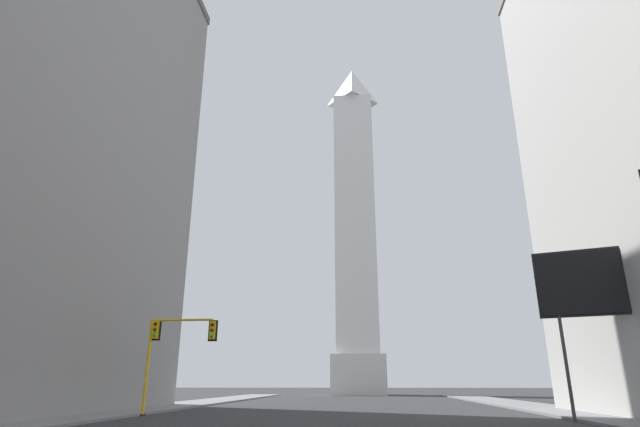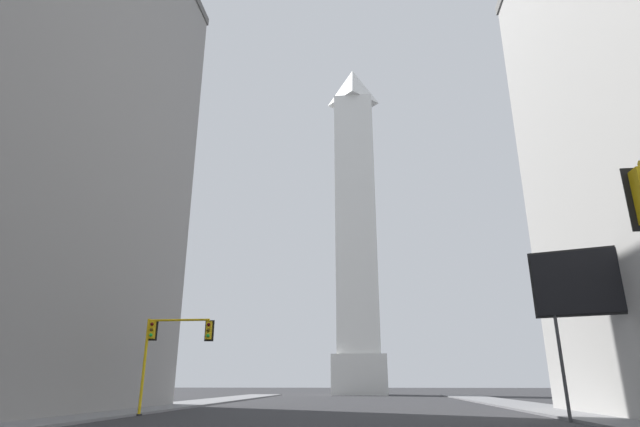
% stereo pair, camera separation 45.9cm
% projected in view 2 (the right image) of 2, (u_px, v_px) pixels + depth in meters
% --- Properties ---
extents(sidewalk_left, '(5.00, 102.38, 0.15)m').
position_uv_depth(sidewalk_left, '(96.00, 415.00, 30.30)').
color(sidewalk_left, slate).
rests_on(sidewalk_left, ground_plane).
extents(sidewalk_right, '(5.00, 102.38, 0.15)m').
position_uv_depth(sidewalk_right, '(605.00, 418.00, 27.50)').
color(sidewalk_right, slate).
rests_on(sidewalk_right, ground_plane).
extents(obelisk, '(8.82, 8.82, 61.20)m').
position_uv_depth(obelisk, '(356.00, 223.00, 89.67)').
color(obelisk, silver).
rests_on(obelisk, ground_plane).
extents(traffic_light_mid_left, '(4.49, 0.53, 5.83)m').
position_uv_depth(traffic_light_mid_left, '(169.00, 341.00, 31.65)').
color(traffic_light_mid_left, yellow).
rests_on(traffic_light_mid_left, ground_plane).
extents(billboard_sign, '(5.61, 2.10, 8.95)m').
position_uv_depth(billboard_sign, '(591.00, 285.00, 26.86)').
color(billboard_sign, '#3F3F42').
rests_on(billboard_sign, ground_plane).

